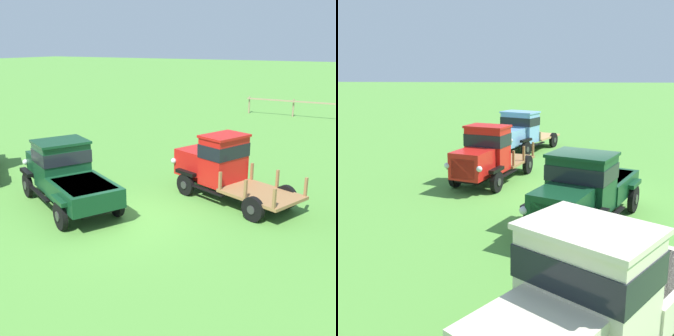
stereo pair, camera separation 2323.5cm
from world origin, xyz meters
TOP-DOWN VIEW (x-y plane):
  - ground_plane at (0.00, 0.00)m, footprint 240.00×240.00m
  - vintage_truck_second_in_line at (-2.16, 0.18)m, footprint 5.15×3.61m
  - vintage_truck_midrow_center at (1.90, 3.36)m, footprint 4.97×3.09m

SIDE VIEW (x-z plane):
  - ground_plane at x=0.00m, z-range 0.00..0.00m
  - vintage_truck_second_in_line at x=-2.16m, z-range 0.02..2.11m
  - vintage_truck_midrow_center at x=1.90m, z-range 0.01..2.20m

